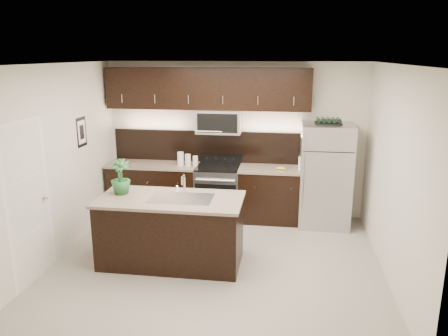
% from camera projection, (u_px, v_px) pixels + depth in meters
% --- Properties ---
extents(ground, '(4.50, 4.50, 0.00)m').
position_uv_depth(ground, '(217.00, 261.00, 6.13)').
color(ground, gray).
rests_on(ground, ground).
extents(room_walls, '(4.52, 4.02, 2.71)m').
position_uv_depth(room_walls, '(208.00, 143.00, 5.68)').
color(room_walls, beige).
rests_on(room_walls, ground).
extents(counter_run, '(3.51, 0.65, 0.94)m').
position_uv_depth(counter_run, '(207.00, 191.00, 7.70)').
color(counter_run, black).
rests_on(counter_run, ground).
extents(upper_fixtures, '(3.49, 0.40, 1.66)m').
position_uv_depth(upper_fixtures, '(209.00, 95.00, 7.41)').
color(upper_fixtures, black).
rests_on(upper_fixtures, counter_run).
extents(island, '(1.96, 0.96, 0.94)m').
position_uv_depth(island, '(171.00, 230.00, 6.00)').
color(island, black).
rests_on(island, ground).
extents(sink_faucet, '(0.84, 0.50, 0.28)m').
position_uv_depth(sink_faucet, '(181.00, 197.00, 5.87)').
color(sink_faucet, silver).
rests_on(sink_faucet, island).
extents(refrigerator, '(0.83, 0.75, 1.72)m').
position_uv_depth(refrigerator, '(325.00, 175.00, 7.26)').
color(refrigerator, '#B2B2B7').
rests_on(refrigerator, ground).
extents(wine_rack, '(0.43, 0.26, 0.10)m').
position_uv_depth(wine_rack, '(328.00, 121.00, 7.03)').
color(wine_rack, black).
rests_on(wine_rack, refrigerator).
extents(plant, '(0.34, 0.34, 0.48)m').
position_uv_depth(plant, '(120.00, 177.00, 6.01)').
color(plant, '#235928').
rests_on(plant, island).
extents(canisters, '(0.36, 0.13, 0.24)m').
position_uv_depth(canisters, '(186.00, 160.00, 7.56)').
color(canisters, silver).
rests_on(canisters, counter_run).
extents(french_press, '(0.12, 0.12, 0.34)m').
position_uv_depth(french_press, '(302.00, 162.00, 7.27)').
color(french_press, silver).
rests_on(french_press, counter_run).
extents(bananas, '(0.16, 0.13, 0.05)m').
position_uv_depth(bananas, '(279.00, 168.00, 7.32)').
color(bananas, gold).
rests_on(bananas, counter_run).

